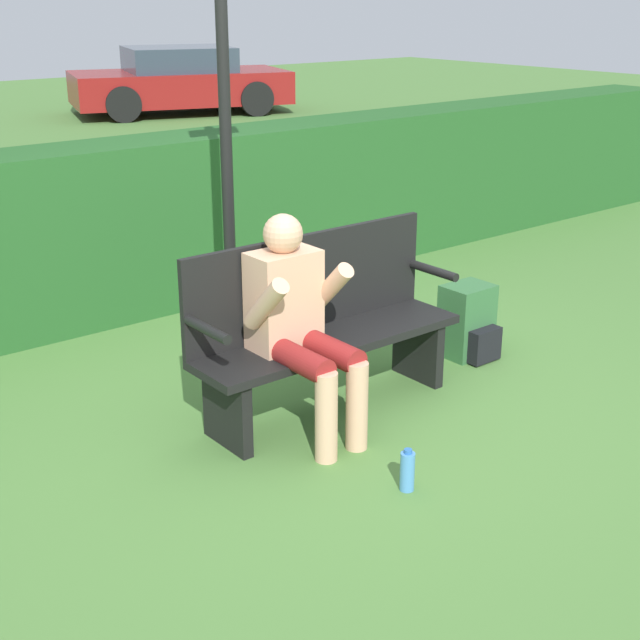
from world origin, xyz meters
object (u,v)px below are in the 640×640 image
Objects in this scene: person_seated at (298,319)px; water_bottle at (407,471)px; park_bench at (322,325)px; parked_car at (180,81)px; backpack at (468,323)px; signpost at (226,117)px.

water_bottle is at bearing -88.90° from person_seated.
water_bottle is (-0.26, -0.93, -0.37)m from park_bench.
water_bottle is at bearing -98.35° from parked_car.
backpack is at bearing 33.29° from water_bottle.
signpost is at bearing -101.02° from parked_car.
signpost is 0.60× the size of parked_car.
backpack is at bearing 5.53° from person_seated.
park_bench is 0.61× the size of signpost.
person_seated is at bearing -105.46° from signpost.
park_bench is 7.54× the size of water_bottle.
parked_car is (6.09, 11.60, -0.03)m from person_seated.
signpost is (-1.13, 0.91, 1.25)m from backpack.
signpost reaches higher than park_bench.
person_seated is 0.94m from water_bottle.
person_seated is at bearing -151.37° from park_bench.
person_seated is 0.26× the size of parked_car.
backpack is 0.18× the size of signpost.
backpack is 12.39m from parked_car.
backpack is (1.42, 0.14, -0.39)m from person_seated.
signpost reaches higher than person_seated.
parked_car reaches higher than park_bench.
parked_car is at bearing 67.83° from backpack.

